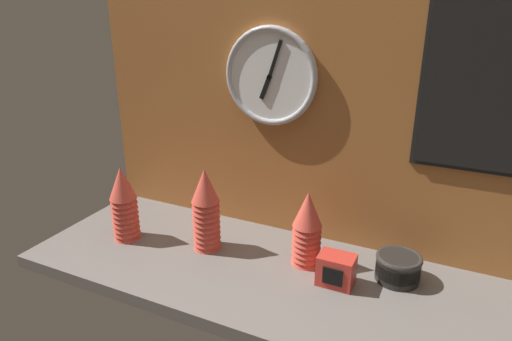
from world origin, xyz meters
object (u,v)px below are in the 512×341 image
Objects in this scene: cup_stack_center_left at (206,209)px; cup_stack_far_left at (124,203)px; cup_stack_center_right at (307,229)px; napkin_dispenser at (336,270)px; bowl_stack_right at (398,267)px; menu_board at (509,67)px; wall_clock at (270,76)px.

cup_stack_far_left is at bearing -167.37° from cup_stack_center_left.
cup_stack_center_right is 0.87× the size of cup_stack_center_left.
napkin_dispenser is at bearing -29.66° from cup_stack_center_right.
cup_stack_center_left is at bearing 12.63° from cup_stack_far_left.
bowl_stack_right is 1.28× the size of napkin_dispenser.
cup_stack_far_left reaches higher than cup_stack_center_right.
cup_stack_far_left is 0.44× the size of menu_board.
wall_clock is at bearing -179.22° from menu_board.
cup_stack_center_left reaches higher than bowl_stack_right.
cup_stack_center_left is 60.29cm from bowl_stack_right.
cup_stack_center_left is 46.50cm from wall_clock.
cup_stack_center_right is 48.40cm from wall_clock.
cup_stack_far_left is 1.08× the size of cup_stack_center_right.
cup_stack_far_left is 63.38cm from wall_clock.
bowl_stack_right is 18.31cm from napkin_dispenser.
napkin_dispenser is (-15.49, -9.77, 0.32)cm from bowl_stack_right.
cup_stack_far_left reaches higher than napkin_dispenser.
wall_clock is (-19.43, 15.64, 41.48)cm from cup_stack_center_right.
cup_stack_far_left reaches higher than bowl_stack_right.
menu_board is at bearing 14.77° from cup_stack_far_left.
cup_stack_far_left is 28.57cm from cup_stack_center_left.
napkin_dispenser is (43.44, -1.36, -9.24)cm from cup_stack_center_left.
cup_stack_center_right is at bearing 10.71° from cup_stack_far_left.
menu_board is at bearing 0.78° from wall_clock.
menu_board is at bearing 33.76° from napkin_dispenser.
cup_stack_center_left is 2.70× the size of napkin_dispenser.
bowl_stack_right is at bearing 7.04° from cup_stack_center_right.
bowl_stack_right is 0.23× the size of menu_board.
cup_stack_center_right is at bearing 9.02° from cup_stack_center_left.
napkin_dispenser is at bearing -146.24° from menu_board.
menu_board is at bearing 19.88° from cup_stack_center_right.
cup_stack_center_right is 68.60cm from menu_board.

